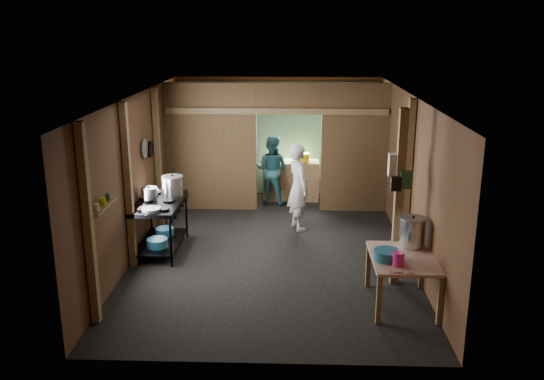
{
  "coord_description": "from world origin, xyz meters",
  "views": [
    {
      "loc": [
        0.33,
        -9.26,
        3.69
      ],
      "look_at": [
        0.0,
        -0.2,
        1.1
      ],
      "focal_mm": 38.27,
      "sensor_mm": 36.0,
      "label": 1
    }
  ],
  "objects_px": {
    "gas_range": "(160,226)",
    "yellow_tub": "(302,157)",
    "prep_table": "(402,281)",
    "stock_pot": "(412,233)",
    "stove_pot_large": "(173,186)",
    "pink_bucket": "(398,259)",
    "cook": "(298,187)"
  },
  "relations": [
    {
      "from": "stock_pot",
      "to": "stove_pot_large",
      "type": "bearing_deg",
      "value": 154.56
    },
    {
      "from": "stove_pot_large",
      "to": "cook",
      "type": "relative_size",
      "value": 0.23
    },
    {
      "from": "pink_bucket",
      "to": "yellow_tub",
      "type": "xyz_separation_m",
      "value": [
        -1.18,
        5.23,
        0.16
      ]
    },
    {
      "from": "yellow_tub",
      "to": "cook",
      "type": "distance_m",
      "value": 1.91
    },
    {
      "from": "yellow_tub",
      "to": "stock_pot",
      "type": "bearing_deg",
      "value": -71.84
    },
    {
      "from": "yellow_tub",
      "to": "cook",
      "type": "bearing_deg",
      "value": -92.59
    },
    {
      "from": "stove_pot_large",
      "to": "pink_bucket",
      "type": "xyz_separation_m",
      "value": [
        3.42,
        -2.48,
        -0.25
      ]
    },
    {
      "from": "prep_table",
      "to": "stock_pot",
      "type": "height_order",
      "value": "stock_pot"
    },
    {
      "from": "cook",
      "to": "stock_pot",
      "type": "bearing_deg",
      "value": -171.03
    },
    {
      "from": "cook",
      "to": "pink_bucket",
      "type": "bearing_deg",
      "value": 178.86
    },
    {
      "from": "prep_table",
      "to": "stove_pot_large",
      "type": "relative_size",
      "value": 3.23
    },
    {
      "from": "prep_table",
      "to": "stove_pot_large",
      "type": "distance_m",
      "value": 4.21
    },
    {
      "from": "stove_pot_large",
      "to": "yellow_tub",
      "type": "xyz_separation_m",
      "value": [
        2.24,
        2.76,
        -0.09
      ]
    },
    {
      "from": "yellow_tub",
      "to": "gas_range",
      "type": "bearing_deg",
      "value": -127.74
    },
    {
      "from": "prep_table",
      "to": "cook",
      "type": "xyz_separation_m",
      "value": [
        -1.39,
        3.03,
        0.46
      ]
    },
    {
      "from": "stove_pot_large",
      "to": "stock_pot",
      "type": "relative_size",
      "value": 0.83
    },
    {
      "from": "stock_pot",
      "to": "yellow_tub",
      "type": "bearing_deg",
      "value": 108.16
    },
    {
      "from": "gas_range",
      "to": "cook",
      "type": "xyz_separation_m",
      "value": [
        2.32,
        1.21,
        0.37
      ]
    },
    {
      "from": "prep_table",
      "to": "stock_pot",
      "type": "xyz_separation_m",
      "value": [
        0.18,
        0.4,
        0.55
      ]
    },
    {
      "from": "gas_range",
      "to": "yellow_tub",
      "type": "xyz_separation_m",
      "value": [
        2.41,
        3.11,
        0.51
      ]
    },
    {
      "from": "prep_table",
      "to": "pink_bucket",
      "type": "height_order",
      "value": "pink_bucket"
    },
    {
      "from": "prep_table",
      "to": "stock_pot",
      "type": "distance_m",
      "value": 0.7
    },
    {
      "from": "gas_range",
      "to": "prep_table",
      "type": "bearing_deg",
      "value": -26.15
    },
    {
      "from": "yellow_tub",
      "to": "cook",
      "type": "relative_size",
      "value": 0.21
    },
    {
      "from": "pink_bucket",
      "to": "yellow_tub",
      "type": "relative_size",
      "value": 0.54
    },
    {
      "from": "stove_pot_large",
      "to": "yellow_tub",
      "type": "distance_m",
      "value": 3.55
    },
    {
      "from": "gas_range",
      "to": "stove_pot_large",
      "type": "distance_m",
      "value": 0.71
    },
    {
      "from": "pink_bucket",
      "to": "yellow_tub",
      "type": "bearing_deg",
      "value": 102.68
    },
    {
      "from": "gas_range",
      "to": "pink_bucket",
      "type": "xyz_separation_m",
      "value": [
        3.59,
        -2.12,
        0.35
      ]
    },
    {
      "from": "stock_pot",
      "to": "cook",
      "type": "bearing_deg",
      "value": 120.86
    },
    {
      "from": "gas_range",
      "to": "pink_bucket",
      "type": "relative_size",
      "value": 8.18
    },
    {
      "from": "gas_range",
      "to": "pink_bucket",
      "type": "bearing_deg",
      "value": -30.64
    }
  ]
}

